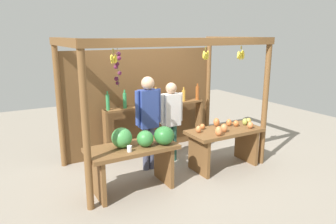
% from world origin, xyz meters
% --- Properties ---
extents(ground_plane, '(12.00, 12.00, 0.00)m').
position_xyz_m(ground_plane, '(0.00, 0.00, 0.00)').
color(ground_plane, gray).
rests_on(ground_plane, ground).
extents(market_stall, '(3.38, 1.82, 2.31)m').
position_xyz_m(market_stall, '(-0.00, 0.41, 1.33)').
color(market_stall, brown).
rests_on(market_stall, ground).
extents(fruit_counter_left, '(1.37, 0.64, 1.02)m').
position_xyz_m(fruit_counter_left, '(-0.83, -0.67, 0.66)').
color(fruit_counter_left, brown).
rests_on(fruit_counter_left, ground).
extents(fruit_counter_right, '(1.37, 0.64, 0.88)m').
position_xyz_m(fruit_counter_right, '(0.90, -0.64, 0.55)').
color(fruit_counter_right, brown).
rests_on(fruit_counter_right, ground).
extents(bottle_shelf_unit, '(2.17, 0.22, 1.36)m').
position_xyz_m(bottle_shelf_unit, '(0.20, 0.64, 0.82)').
color(bottle_shelf_unit, brown).
rests_on(bottle_shelf_unit, ground).
extents(vendor_man, '(0.48, 0.23, 1.67)m').
position_xyz_m(vendor_man, '(-0.33, -0.06, 1.01)').
color(vendor_man, '#44485F').
rests_on(vendor_man, ground).
extents(vendor_woman, '(0.48, 0.20, 1.51)m').
position_xyz_m(vendor_woman, '(0.21, 0.07, 0.90)').
color(vendor_woman, '#295848').
rests_on(vendor_woman, ground).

